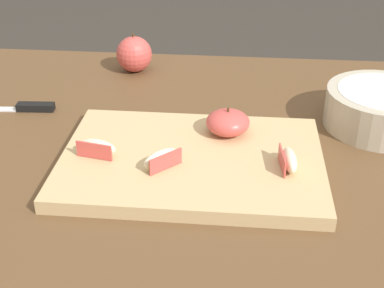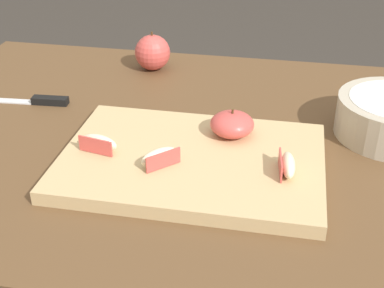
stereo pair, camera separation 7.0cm
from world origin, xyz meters
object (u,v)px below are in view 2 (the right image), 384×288
(cutting_board, at_px, (192,161))
(apple_half_skin_up, at_px, (232,124))
(apple_wedge_left, at_px, (160,157))
(apple_wedge_back, at_px, (287,165))
(apple_wedge_middle, at_px, (99,143))
(paring_knife, at_px, (43,101))
(whole_apple_pink_lady, at_px, (153,53))

(cutting_board, distance_m, apple_half_skin_up, 0.10)
(apple_wedge_left, relative_size, apple_wedge_back, 0.92)
(apple_half_skin_up, bearing_deg, cutting_board, -124.10)
(apple_wedge_left, relative_size, apple_wedge_middle, 0.91)
(apple_wedge_left, relative_size, paring_knife, 0.36)
(paring_knife, xyz_separation_m, whole_apple_pink_lady, (0.16, 0.21, 0.03))
(apple_wedge_middle, bearing_deg, apple_wedge_left, -12.48)
(apple_wedge_left, bearing_deg, cutting_board, 41.33)
(apple_half_skin_up, bearing_deg, apple_wedge_left, -129.56)
(apple_wedge_left, bearing_deg, whole_apple_pink_lady, 106.06)
(cutting_board, distance_m, whole_apple_pink_lady, 0.42)
(cutting_board, bearing_deg, apple_wedge_left, -138.67)
(apple_wedge_middle, relative_size, paring_knife, 0.40)
(paring_knife, relative_size, whole_apple_pink_lady, 1.88)
(apple_wedge_back, xyz_separation_m, paring_knife, (-0.47, 0.19, -0.03))
(apple_wedge_back, height_order, apple_wedge_middle, same)
(apple_wedge_left, height_order, apple_wedge_middle, same)
(apple_wedge_middle, distance_m, paring_knife, 0.26)
(whole_apple_pink_lady, bearing_deg, apple_wedge_left, -73.94)
(apple_wedge_back, height_order, whole_apple_pink_lady, whole_apple_pink_lady)
(apple_wedge_left, height_order, paring_knife, apple_wedge_left)
(apple_half_skin_up, relative_size, apple_wedge_middle, 1.13)
(cutting_board, distance_m, apple_wedge_middle, 0.15)
(cutting_board, relative_size, apple_wedge_middle, 6.30)
(apple_wedge_back, distance_m, paring_knife, 0.51)
(paring_knife, distance_m, whole_apple_pink_lady, 0.27)
(apple_half_skin_up, xyz_separation_m, apple_wedge_back, (0.09, -0.10, -0.01))
(apple_half_skin_up, bearing_deg, whole_apple_pink_lady, 125.00)
(apple_wedge_middle, distance_m, whole_apple_pink_lady, 0.40)
(apple_wedge_left, relative_size, whole_apple_pink_lady, 0.68)
(cutting_board, height_order, apple_wedge_back, apple_wedge_back)
(paring_knife, bearing_deg, apple_half_skin_up, -14.00)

